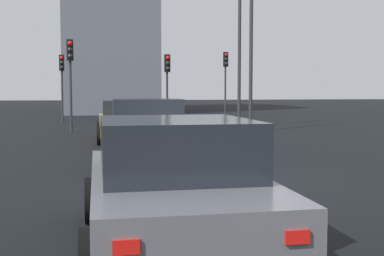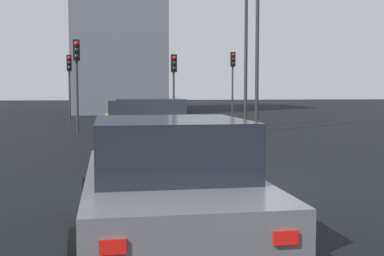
{
  "view_description": "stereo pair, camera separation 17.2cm",
  "coord_description": "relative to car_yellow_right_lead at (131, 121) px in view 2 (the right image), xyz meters",
  "views": [
    {
      "loc": [
        -9.87,
        2.47,
        1.86
      ],
      "look_at": [
        -1.24,
        0.99,
        1.19
      ],
      "focal_mm": 47.07,
      "sensor_mm": 36.0,
      "label": 1
    },
    {
      "loc": [
        -9.89,
        2.3,
        1.86
      ],
      "look_at": [
        -1.24,
        0.99,
        1.19
      ],
      "focal_mm": 47.07,
      "sensor_mm": 36.0,
      "label": 2
    }
  ],
  "objects": [
    {
      "name": "ground_plane",
      "position": [
        -8.51,
        -1.78,
        -0.81
      ],
      "size": [
        160.0,
        160.0,
        0.2
      ],
      "primitive_type": "cube",
      "color": "black"
    },
    {
      "name": "car_yellow_right_lead",
      "position": [
        0.0,
        0.0,
        0.0
      ],
      "size": [
        4.43,
        2.13,
        1.47
      ],
      "rotation": [
        0.0,
        0.0,
        0.02
      ],
      "color": "gold",
      "rests_on": "ground_plane"
    },
    {
      "name": "car_beige_right_second",
      "position": [
        -5.73,
        -0.28,
        0.06
      ],
      "size": [
        4.51,
        2.07,
        1.63
      ],
      "rotation": [
        0.0,
        0.0,
        0.0
      ],
      "color": "tan",
      "rests_on": "ground_plane"
    },
    {
      "name": "car_grey_right_third",
      "position": [
        -12.68,
        -0.06,
        0.02
      ],
      "size": [
        4.26,
        2.13,
        1.53
      ],
      "rotation": [
        0.0,
        0.0,
        0.02
      ],
      "color": "slate",
      "rests_on": "ground_plane"
    },
    {
      "name": "traffic_light_near_left",
      "position": [
        12.17,
        -6.66,
        2.28
      ],
      "size": [
        0.32,
        0.29,
        4.17
      ],
      "rotation": [
        0.0,
        0.0,
        3.17
      ],
      "color": "#2D2D30",
      "rests_on": "ground_plane"
    },
    {
      "name": "traffic_light_near_right",
      "position": [
        10.88,
        3.12,
        2.03
      ],
      "size": [
        0.32,
        0.3,
        3.81
      ],
      "rotation": [
        0.0,
        0.0,
        3.25
      ],
      "color": "#2D2D30",
      "rests_on": "ground_plane"
    },
    {
      "name": "traffic_light_far_left",
      "position": [
        7.32,
        -2.43,
        1.92
      ],
      "size": [
        0.33,
        0.3,
        3.65
      ],
      "rotation": [
        0.0,
        0.0,
        3.28
      ],
      "color": "#2D2D30",
      "rests_on": "ground_plane"
    },
    {
      "name": "traffic_light_far_right",
      "position": [
        3.71,
        2.17,
        2.15
      ],
      "size": [
        0.32,
        0.29,
        3.98
      ],
      "rotation": [
        0.0,
        0.0,
        3.22
      ],
      "color": "#2D2D30",
      "rests_on": "ground_plane"
    },
    {
      "name": "street_lamp_kerbside",
      "position": [
        2.95,
        -5.57,
        3.45
      ],
      "size": [
        0.56,
        0.36,
        7.03
      ],
      "color": "#2D2D30",
      "rests_on": "ground_plane"
    },
    {
      "name": "street_lamp_far",
      "position": [
        5.64,
        -5.77,
        3.18
      ],
      "size": [
        0.56,
        0.36,
        6.53
      ],
      "color": "#2D2D30",
      "rests_on": "ground_plane"
    },
    {
      "name": "building_facade_left",
      "position": [
        25.21,
        0.22,
        8.17
      ],
      "size": [
        13.91,
        7.09,
        17.78
      ],
      "primitive_type": "cube",
      "color": "slate",
      "rests_on": "ground_plane"
    }
  ]
}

